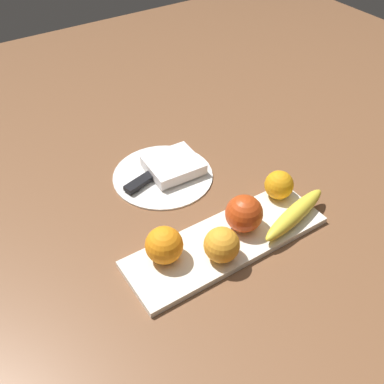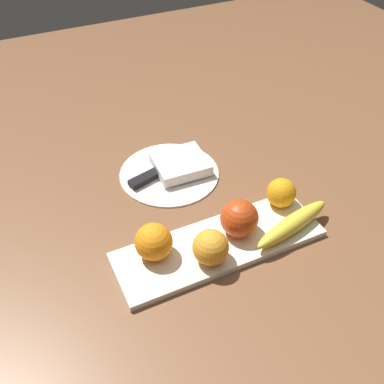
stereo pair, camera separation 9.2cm
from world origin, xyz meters
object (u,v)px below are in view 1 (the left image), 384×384
(fruit_tray, at_px, (226,241))
(knife, at_px, (147,178))
(banana, at_px, (295,214))
(folded_napkin, at_px, (173,165))
(apple, at_px, (244,213))
(orange_near_apple, at_px, (164,245))
(dinner_plate, at_px, (163,175))
(orange_center, at_px, (222,245))
(orange_near_banana, at_px, (279,185))

(fruit_tray, bearing_deg, knife, 99.26)
(fruit_tray, bearing_deg, banana, -12.89)
(banana, relative_size, folded_napkin, 1.64)
(apple, xyz_separation_m, orange_near_apple, (-0.17, 0.02, -0.00))
(banana, bearing_deg, knife, 109.46)
(apple, xyz_separation_m, dinner_plate, (-0.05, 0.24, -0.05))
(banana, xyz_separation_m, folded_napkin, (-0.11, 0.28, -0.01))
(banana, xyz_separation_m, orange_center, (-0.18, 0.00, 0.02))
(fruit_tray, relative_size, apple, 5.52)
(fruit_tray, height_order, knife, knife)
(apple, xyz_separation_m, knife, (-0.09, 0.24, -0.04))
(orange_near_apple, bearing_deg, orange_center, -31.84)
(orange_near_banana, bearing_deg, orange_center, -160.36)
(orange_near_banana, bearing_deg, knife, 135.12)
(orange_center, bearing_deg, apple, 25.56)
(dinner_plate, bearing_deg, fruit_tray, -90.00)
(orange_near_apple, bearing_deg, fruit_tray, -11.24)
(banana, bearing_deg, apple, 142.93)
(orange_near_apple, bearing_deg, apple, -5.36)
(apple, bearing_deg, knife, 110.02)
(fruit_tray, relative_size, folded_napkin, 3.49)
(apple, xyz_separation_m, orange_center, (-0.08, -0.04, -0.00))
(orange_near_apple, height_order, dinner_plate, orange_near_apple)
(dinner_plate, bearing_deg, knife, -179.72)
(apple, bearing_deg, fruit_tray, -169.38)
(apple, distance_m, orange_center, 0.09)
(fruit_tray, relative_size, knife, 2.27)
(apple, height_order, orange_near_apple, apple)
(fruit_tray, height_order, banana, banana)
(fruit_tray, height_order, orange_center, orange_center)
(orange_near_apple, distance_m, knife, 0.24)
(folded_napkin, bearing_deg, orange_center, -103.07)
(fruit_tray, xyz_separation_m, apple, (0.05, 0.01, 0.04))
(apple, distance_m, knife, 0.25)
(dinner_plate, relative_size, folded_napkin, 1.95)
(fruit_tray, xyz_separation_m, orange_center, (-0.04, -0.03, 0.04))
(knife, bearing_deg, fruit_tray, -95.06)
(orange_near_banana, height_order, folded_napkin, orange_near_banana)
(orange_near_banana, distance_m, dinner_plate, 0.26)
(banana, relative_size, knife, 1.07)
(apple, relative_size, banana, 0.39)
(folded_napkin, bearing_deg, orange_near_apple, -124.65)
(apple, relative_size, dinner_plate, 0.32)
(banana, xyz_separation_m, orange_near_banana, (0.02, 0.07, 0.01))
(orange_near_apple, distance_m, folded_napkin, 0.27)
(orange_near_apple, xyz_separation_m, folded_napkin, (0.15, 0.22, -0.03))
(orange_near_banana, bearing_deg, dinner_plate, 128.93)
(fruit_tray, height_order, folded_napkin, folded_napkin)
(banana, bearing_deg, orange_near_banana, 60.07)
(orange_near_banana, relative_size, knife, 0.34)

